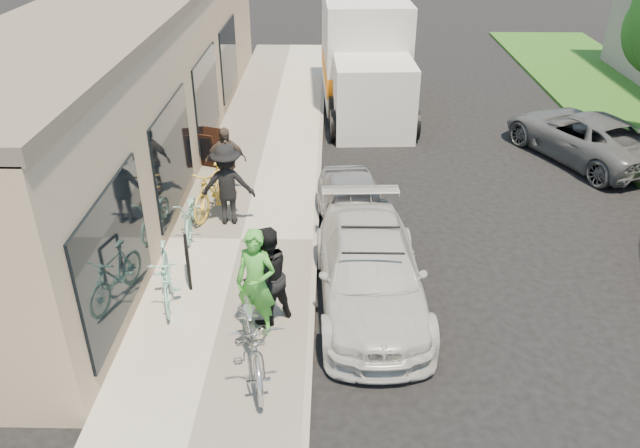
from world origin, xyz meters
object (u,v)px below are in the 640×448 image
object	(u,v)px
sedan_silver	(354,210)
cruiser_bike_b	(191,214)
man_standing	(266,276)
cruiser_bike_c	(213,189)
tandem_bike	(253,336)
far_car_gray	(583,135)
woman_rider	(256,283)
moving_truck	(365,59)
sandwich_board	(208,148)
cruiser_bike_a	(166,275)
sedan_white	(370,271)
bystander_a	(227,185)
bike_rack	(187,257)
bystander_b	(226,161)

from	to	relation	value
sedan_silver	cruiser_bike_b	size ratio (longest dim) A/B	2.26
man_standing	cruiser_bike_c	distance (m)	4.18
tandem_bike	cruiser_bike_b	xyz separation A→B (m)	(-1.79, 4.12, -0.17)
far_car_gray	man_standing	size ratio (longest dim) A/B	2.63
woman_rider	man_standing	bearing A→B (deg)	83.03
cruiser_bike_c	moving_truck	bearing A→B (deg)	82.11
sandwich_board	cruiser_bike_a	xyz separation A→B (m)	(0.29, -5.85, 0.03)
moving_truck	cruiser_bike_b	xyz separation A→B (m)	(-4.00, -9.00, -0.94)
sandwich_board	man_standing	size ratio (longest dim) A/B	0.54
far_car_gray	cruiser_bike_a	distance (m)	11.90
sandwich_board	sedan_white	xyz separation A→B (m)	(3.87, -5.65, 0.02)
sedan_silver	man_standing	distance (m)	3.53
sedan_white	cruiser_bike_a	distance (m)	3.59
bystander_a	sandwich_board	bearing A→B (deg)	-76.60
bike_rack	moving_truck	xyz separation A→B (m)	(3.69, 10.86, 0.84)
man_standing	sedan_white	bearing A→B (deg)	161.51
far_car_gray	cruiser_bike_c	world-z (taller)	far_car_gray
cruiser_bike_b	bike_rack	bearing A→B (deg)	-86.31
sedan_white	man_standing	size ratio (longest dim) A/B	2.61
sedan_white	cruiser_bike_a	bearing A→B (deg)	-179.71
sedan_silver	tandem_bike	bearing A→B (deg)	-116.81
woman_rider	bystander_a	xyz separation A→B (m)	(-1.02, 3.69, -0.04)
bike_rack	tandem_bike	bearing A→B (deg)	-57.10
moving_truck	cruiser_bike_c	distance (m)	8.94
sedan_silver	woman_rider	bearing A→B (deg)	-121.99
sedan_silver	cruiser_bike_c	world-z (taller)	cruiser_bike_c
woman_rider	bystander_b	bearing A→B (deg)	122.53
cruiser_bike_a	sandwich_board	bearing A→B (deg)	79.34
moving_truck	bystander_a	world-z (taller)	moving_truck
sedan_white	far_car_gray	size ratio (longest dim) A/B	1.00
far_car_gray	bystander_a	size ratio (longest dim) A/B	2.59
sedan_white	moving_truck	xyz separation A→B (m)	(0.36, 11.24, 0.85)
sedan_silver	tandem_bike	world-z (taller)	tandem_bike
tandem_bike	cruiser_bike_a	xyz separation A→B (m)	(-1.73, 1.69, -0.07)
sandwich_board	tandem_bike	distance (m)	7.81
bike_rack	cruiser_bike_a	world-z (taller)	cruiser_bike_a
sedan_silver	cruiser_bike_a	xyz separation A→B (m)	(-3.37, -2.61, 0.06)
sandwich_board	bystander_b	xyz separation A→B (m)	(0.71, -1.57, 0.34)
bike_rack	sedan_white	distance (m)	3.34
tandem_bike	woman_rider	world-z (taller)	woman_rider
moving_truck	woman_rider	bearing A→B (deg)	-103.37
cruiser_bike_b	cruiser_bike_c	bearing A→B (deg)	63.94
bike_rack	cruiser_bike_c	bearing A→B (deg)	89.84
cruiser_bike_a	moving_truck	bearing A→B (deg)	57.47
cruiser_bike_a	bystander_a	world-z (taller)	bystander_a
bike_rack	woman_rider	distance (m)	2.05
far_car_gray	tandem_bike	size ratio (longest dim) A/B	2.07
sedan_white	moving_truck	size ratio (longest dim) A/B	0.66
bystander_b	far_car_gray	bearing A→B (deg)	2.66
man_standing	bystander_a	bearing A→B (deg)	-112.54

